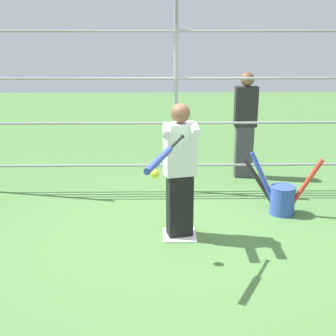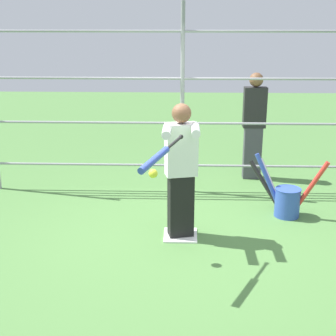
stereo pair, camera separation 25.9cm
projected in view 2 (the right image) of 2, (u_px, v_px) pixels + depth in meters
ground_plane at (180, 236)px, 5.68m from camera, size 24.00×24.00×0.00m
home_plate at (180, 235)px, 5.67m from camera, size 0.40×0.40×0.02m
fence_backstop at (182, 101)px, 6.79m from camera, size 5.74×0.06×2.76m
batter at (181, 168)px, 5.40m from camera, size 0.41×0.61×1.62m
baseball_bat_swinging at (158, 157)px, 4.40m from camera, size 0.40×0.88×0.17m
softball_in_flight at (153, 174)px, 4.86m from camera, size 0.10×0.10×0.10m
bat_bucket at (286, 199)px, 6.21m from camera, size 0.98×0.62×0.83m
bystander_behind_fence at (254, 125)px, 7.53m from camera, size 0.36×0.22×1.73m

